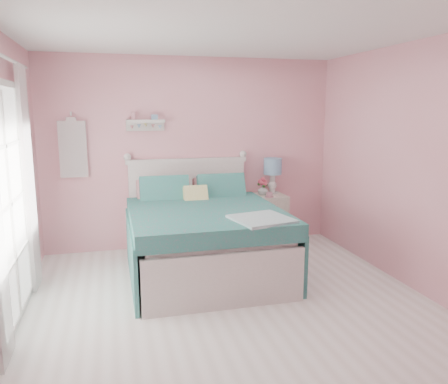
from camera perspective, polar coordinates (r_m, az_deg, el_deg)
name	(u,v)px	position (r m, az deg, el deg)	size (l,w,h in m)	color
floor	(236,313)	(4.29, 1.63, -15.55)	(4.50, 4.50, 0.00)	silver
room_shell	(237,146)	(3.86, 1.76, 6.02)	(4.50, 4.50, 4.50)	pink
bed	(203,237)	(5.19, -2.78, -5.92)	(1.68, 2.15, 1.24)	silver
nightstand	(267,219)	(6.25, 5.57, -3.58)	(0.50, 0.49, 0.72)	beige
table_lamp	(273,169)	(6.23, 6.37, 3.01)	(0.25, 0.25, 0.50)	white
vase	(263,190)	(6.15, 5.08, 0.29)	(0.14, 0.14, 0.14)	silver
teacup	(269,195)	(5.99, 5.93, -0.35)	(0.09, 0.09, 0.07)	#C78597
roses	(263,182)	(6.12, 5.10, 1.32)	(0.14, 0.11, 0.12)	#D24760
wall_shelf	(145,122)	(5.90, -10.27, 8.95)	(0.50, 0.15, 0.25)	silver
hanging_dress	(73,149)	(5.91, -19.13, 5.29)	(0.34, 0.03, 0.72)	white
french_door	(9,205)	(4.27, -26.27, -1.55)	(0.04, 1.32, 2.16)	silver
curtain_far	(29,180)	(4.96, -24.12, 1.44)	(0.04, 0.40, 2.32)	white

